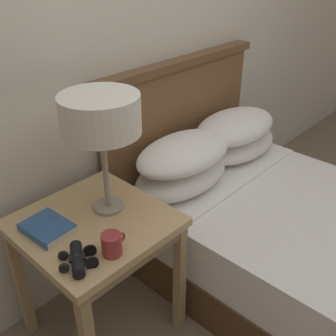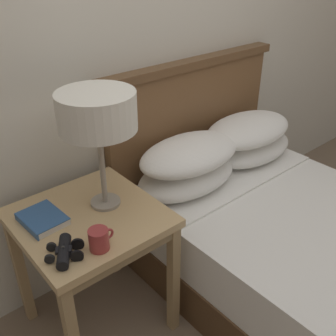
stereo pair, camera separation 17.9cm
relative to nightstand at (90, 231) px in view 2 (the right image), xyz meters
name	(u,v)px [view 2 (the right image)]	position (x,y,z in m)	size (l,w,h in m)	color
ground_plane	(257,334)	(0.54, -0.56, -0.57)	(20.00, 20.00, 0.00)	#7A6651
wall_back	(132,28)	(0.54, 0.38, 0.73)	(8.00, 0.06, 2.60)	beige
nightstand	(90,231)	(0.00, 0.00, 0.00)	(0.58, 0.58, 0.66)	tan
bed	(305,252)	(0.88, -0.54, -0.26)	(1.22, 2.00, 1.11)	#4E3520
table_lamp	(97,114)	(0.10, 0.02, 0.51)	(0.31, 0.31, 0.51)	gray
book_on_nightstand	(42,219)	(-0.17, 0.08, 0.10)	(0.16, 0.20, 0.03)	silver
binoculars_pair	(64,251)	(-0.19, -0.16, 0.11)	(0.16, 0.16, 0.05)	black
coffee_mug	(99,239)	(-0.07, -0.21, 0.13)	(0.10, 0.08, 0.08)	#993333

